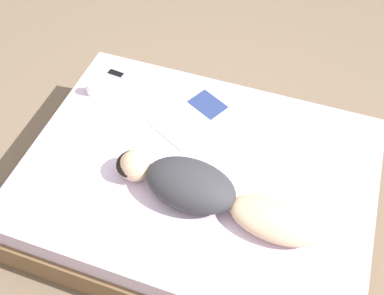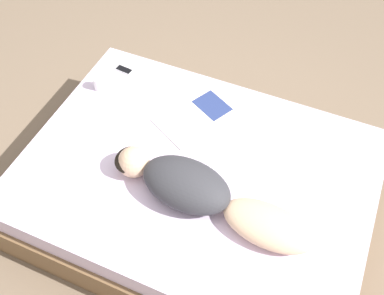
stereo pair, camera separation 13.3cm
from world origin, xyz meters
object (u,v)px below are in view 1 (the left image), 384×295
Objects in this scene: open_magazine at (194,114)px; cell_phone at (116,74)px; person at (204,191)px; coffee_mug at (92,88)px.

cell_phone is at bearing 101.53° from open_magazine.
open_magazine is (0.62, 0.27, -0.09)m from person.
person is 8.50× the size of cell_phone.
coffee_mug is at bearing 65.11° from person.
open_magazine is at bearing -99.82° from cell_phone.
coffee_mug reaches higher than cell_phone.
person is at bearing -119.62° from coffee_mug.
person is at bearing -128.66° from open_magazine.
open_magazine is at bearing -86.86° from coffee_mug.
person reaches higher than cell_phone.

